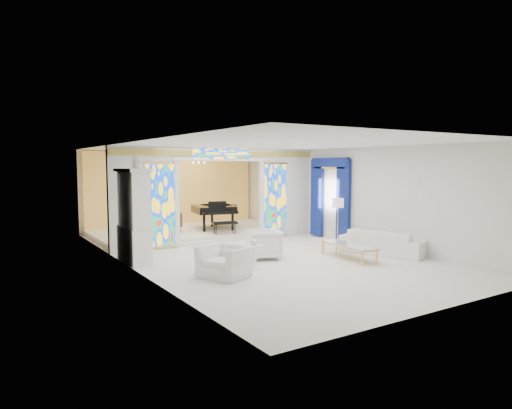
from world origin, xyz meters
TOP-DOWN VIEW (x-y plane):
  - floor at (0.00, 0.00)m, footprint 12.00×12.00m
  - ceiling at (0.00, 0.00)m, footprint 7.00×12.00m
  - wall_back at (0.00, 6.00)m, footprint 7.00×0.02m
  - wall_front at (0.00, -6.00)m, footprint 7.00×0.02m
  - wall_left at (-3.50, 0.00)m, footprint 0.02×12.00m
  - wall_right at (3.50, 0.00)m, footprint 0.02×12.00m
  - partition_wall at (0.00, 2.00)m, footprint 7.00×0.22m
  - stained_glass_left at (-2.03, 1.89)m, footprint 0.90×0.04m
  - stained_glass_right at (2.03, 1.89)m, footprint 0.90×0.04m
  - stained_glass_transom at (0.00, 1.89)m, footprint 2.00×0.04m
  - alcove_platform at (0.00, 4.10)m, footprint 6.80×3.80m
  - gold_curtain_back at (0.00, 5.88)m, footprint 6.70×0.10m
  - chandelier at (0.20, 4.00)m, footprint 0.48×0.48m
  - blue_drapes at (3.40, 0.70)m, footprint 0.14×1.85m
  - china_cabinet at (-3.22, 0.60)m, footprint 0.56×1.46m
  - armchair_left at (-1.99, -2.00)m, footprint 1.29×1.36m
  - armchair_right at (-0.21, -0.82)m, footprint 1.09×1.07m
  - sofa at (2.95, -2.05)m, footprint 1.62×2.46m
  - side_table at (-1.03, -1.64)m, footprint 0.48×0.48m
  - vase at (-1.03, -1.64)m, footprint 0.22×0.22m
  - coffee_table at (1.65, -2.05)m, footprint 0.73×1.83m
  - floor_lamp at (2.93, -0.22)m, footprint 0.44×0.44m
  - grand_piano at (0.83, 3.90)m, footprint 1.94×2.66m
  - tv_console at (-0.87, 3.74)m, footprint 0.67×0.57m

SIDE VIEW (x-z plane):
  - floor at x=0.00m, z-range 0.00..0.00m
  - alcove_platform at x=0.00m, z-range 0.00..0.18m
  - sofa at x=2.95m, z-range 0.00..0.67m
  - armchair_left at x=-1.99m, z-range 0.00..0.69m
  - coffee_table at x=1.65m, z-range 0.17..0.56m
  - side_table at x=-1.03m, z-range 0.09..0.65m
  - armchair_right at x=-0.21m, z-range 0.00..0.77m
  - tv_console at x=-0.87m, z-range 0.28..0.94m
  - vase at x=-1.03m, z-range 0.57..0.77m
  - grand_piano at x=0.83m, z-range 0.36..1.38m
  - china_cabinet at x=-3.22m, z-range -0.19..2.53m
  - floor_lamp at x=2.93m, z-range 0.51..1.95m
  - stained_glass_left at x=-2.03m, z-range 0.10..2.50m
  - stained_glass_right at x=2.03m, z-range 0.10..2.50m
  - wall_back at x=0.00m, z-range 0.00..3.00m
  - wall_front at x=0.00m, z-range 0.00..3.00m
  - wall_left at x=-3.50m, z-range 0.00..3.00m
  - wall_right at x=3.50m, z-range 0.00..3.00m
  - gold_curtain_back at x=0.00m, z-range 0.05..2.95m
  - blue_drapes at x=3.40m, z-range 0.25..2.90m
  - partition_wall at x=0.00m, z-range 0.15..3.15m
  - chandelier at x=0.20m, z-range 2.40..2.70m
  - stained_glass_transom at x=0.00m, z-range 2.65..2.99m
  - ceiling at x=0.00m, z-range 2.99..3.01m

